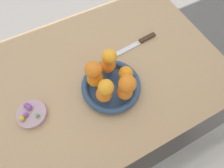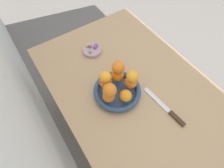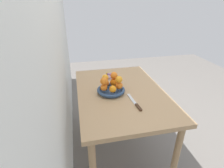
% 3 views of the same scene
% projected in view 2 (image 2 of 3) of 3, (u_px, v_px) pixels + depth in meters
% --- Properties ---
extents(ground_plane, '(6.00, 6.00, 0.00)m').
position_uv_depth(ground_plane, '(123.00, 128.00, 1.57)').
color(ground_plane, slate).
extents(dining_table, '(1.10, 0.76, 0.74)m').
position_uv_depth(dining_table, '(128.00, 91.00, 1.02)').
color(dining_table, tan).
rests_on(dining_table, ground_plane).
extents(fruit_bowl, '(0.24, 0.24, 0.04)m').
position_uv_depth(fruit_bowl, '(117.00, 91.00, 0.89)').
color(fruit_bowl, navy).
rests_on(fruit_bowl, dining_table).
extents(candy_dish, '(0.11, 0.11, 0.02)m').
position_uv_depth(candy_dish, '(92.00, 50.00, 1.06)').
color(candy_dish, '#B28C99').
rests_on(candy_dish, dining_table).
extents(orange_0, '(0.06, 0.06, 0.06)m').
position_uv_depth(orange_0, '(106.00, 82.00, 0.86)').
color(orange_0, orange).
rests_on(orange_0, fruit_bowl).
extents(orange_1, '(0.06, 0.06, 0.06)m').
position_uv_depth(orange_1, '(109.00, 96.00, 0.82)').
color(orange_1, orange).
rests_on(orange_1, fruit_bowl).
extents(orange_2, '(0.06, 0.06, 0.06)m').
position_uv_depth(orange_2, '(126.00, 96.00, 0.82)').
color(orange_2, orange).
rests_on(orange_2, fruit_bowl).
extents(orange_3, '(0.06, 0.06, 0.06)m').
position_uv_depth(orange_3, '(131.00, 82.00, 0.86)').
color(orange_3, orange).
rests_on(orange_3, fruit_bowl).
extents(orange_4, '(0.07, 0.07, 0.07)m').
position_uv_depth(orange_4, '(117.00, 75.00, 0.88)').
color(orange_4, orange).
rests_on(orange_4, fruit_bowl).
extents(orange_5, '(0.06, 0.06, 0.06)m').
position_uv_depth(orange_5, '(105.00, 77.00, 0.81)').
color(orange_5, orange).
rests_on(orange_5, orange_0).
extents(orange_6, '(0.06, 0.06, 0.06)m').
position_uv_depth(orange_6, '(118.00, 67.00, 0.83)').
color(orange_6, orange).
rests_on(orange_6, orange_4).
extents(orange_7, '(0.06, 0.06, 0.06)m').
position_uv_depth(orange_7, '(132.00, 76.00, 0.81)').
color(orange_7, orange).
rests_on(orange_7, orange_3).
extents(orange_8, '(0.06, 0.06, 0.06)m').
position_uv_depth(orange_8, '(110.00, 90.00, 0.77)').
color(orange_8, orange).
rests_on(orange_8, orange_1).
extents(candy_ball_0, '(0.01, 0.01, 0.01)m').
position_uv_depth(candy_ball_0, '(90.00, 52.00, 1.03)').
color(candy_ball_0, '#4C9947').
rests_on(candy_ball_0, candy_dish).
extents(candy_ball_1, '(0.02, 0.02, 0.02)m').
position_uv_depth(candy_ball_1, '(88.00, 45.00, 1.05)').
color(candy_ball_1, gold).
rests_on(candy_ball_1, candy_dish).
extents(candy_ball_2, '(0.02, 0.02, 0.02)m').
position_uv_depth(candy_ball_2, '(95.00, 47.00, 1.04)').
color(candy_ball_2, '#8C4C99').
rests_on(candy_ball_2, candy_dish).
extents(candy_ball_3, '(0.02, 0.02, 0.02)m').
position_uv_depth(candy_ball_3, '(96.00, 45.00, 1.05)').
color(candy_ball_3, '#8C4C99').
rests_on(candy_ball_3, candy_dish).
extents(candy_ball_4, '(0.02, 0.02, 0.02)m').
position_uv_depth(candy_ball_4, '(90.00, 46.00, 1.05)').
color(candy_ball_4, '#8C4C99').
rests_on(candy_ball_4, candy_dish).
extents(knife, '(0.26, 0.04, 0.01)m').
position_uv_depth(knife, '(167.00, 109.00, 0.86)').
color(knife, '#3F2819').
rests_on(knife, dining_table).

